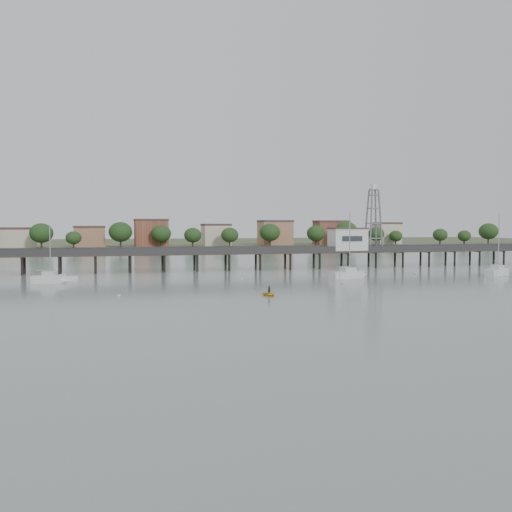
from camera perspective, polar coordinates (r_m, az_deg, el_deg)
The scene contains 12 objects.
ground_plane at distance 69.22m, azimuth 10.58°, elevation -5.05°, with size 500.00×500.00×0.00m, color slate.
pier at distance 125.48m, azimuth -1.33°, elevation 0.33°, with size 150.00×5.00×5.50m.
pier_building at distance 133.54m, azimuth 9.15°, elevation 1.69°, with size 8.40×5.40×5.30m.
lattice_tower at distance 136.30m, azimuth 11.66°, elevation 3.56°, with size 3.20×3.20×15.50m.
sailboat_d at distance 121.77m, azimuth 23.18°, elevation -1.47°, with size 7.68×5.56×12.54m.
sailboat_c at distance 107.41m, azimuth 9.65°, elevation -1.84°, with size 8.22×4.60×13.07m.
sailboat_b at distance 102.04m, azimuth -19.61°, elevation -2.22°, with size 6.13×2.85×10.00m.
white_tender at distance 105.60m, azimuth -18.41°, elevation -2.16°, with size 3.56×1.77×1.34m.
yellow_dinghy at distance 79.26m, azimuth 1.31°, elevation -3.98°, with size 2.05×0.60×2.87m, color yellow.
dinghy_occupant at distance 79.26m, azimuth 1.31°, elevation -3.98°, with size 0.42×1.15×0.28m, color black.
mooring_buoys at distance 100.28m, azimuth 9.40°, elevation -2.51°, with size 79.27×23.10×0.39m.
far_shore at distance 302.97m, azimuth -9.35°, elevation 1.32°, with size 500.00×170.00×10.40m.
Camera 1 is at (-29.73, -61.77, 9.63)m, focal length 40.00 mm.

